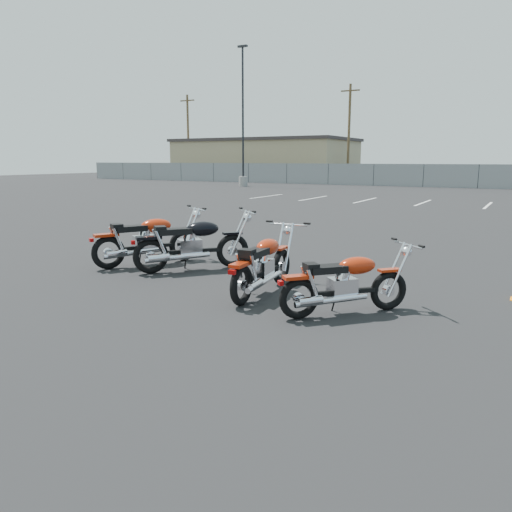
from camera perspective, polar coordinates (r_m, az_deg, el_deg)
The scene contains 11 objects.
ground at distance 7.73m, azimuth -3.49°, elevation -5.34°, with size 120.00×120.00×0.00m, color black.
motorcycle_front_red at distance 10.58m, azimuth -12.35°, elevation 1.83°, with size 1.58×2.28×1.17m.
motorcycle_second_black at distance 9.89m, azimuth -7.30°, elevation 1.41°, with size 1.91×2.14×1.18m.
motorcycle_third_red at distance 8.11m, azimuth 0.83°, elevation -0.97°, with size 0.85×2.21×1.08m.
motorcycle_rear_red at distance 7.13m, azimuth 10.16°, elevation -3.07°, with size 1.69×1.76×1.01m.
light_pole_west at distance 40.80m, azimuth -1.49°, elevation 11.96°, with size 0.80×0.70×10.80m.
chainlink_fence at distance 41.44m, azimuth 24.08°, elevation 8.31°, with size 80.06×0.06×1.80m.
tan_building_west at distance 54.80m, azimuth 1.07°, elevation 11.00°, with size 18.40×10.40×4.30m.
utility_pole_a at distance 56.66m, azimuth -7.76°, elevation 13.46°, with size 1.80×0.24×9.00m.
utility_pole_b at distance 48.99m, azimuth 10.57°, elevation 13.77°, with size 1.80×0.24×9.00m.
parking_line_stripes at distance 27.11m, azimuth 15.44°, elevation 6.03°, with size 15.12×4.00×0.01m.
Camera 1 is at (4.05, -6.22, 2.17)m, focal length 35.00 mm.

